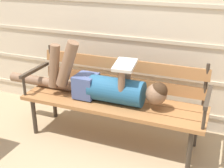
% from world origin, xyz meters
% --- Properties ---
extents(ground_plane, '(12.00, 12.00, 0.00)m').
position_xyz_m(ground_plane, '(0.00, 0.00, 0.00)').
color(ground_plane, tan).
extents(house_siding, '(4.96, 0.08, 2.19)m').
position_xyz_m(house_siding, '(0.00, 0.69, 1.10)').
color(house_siding, beige).
rests_on(house_siding, ground).
extents(park_bench, '(1.77, 0.51, 0.83)m').
position_xyz_m(park_bench, '(-0.00, 0.21, 0.46)').
color(park_bench, '#9E6638').
rests_on(park_bench, ground).
extents(reclining_person, '(1.73, 0.26, 0.58)m').
position_xyz_m(reclining_person, '(-0.11, 0.14, 0.58)').
color(reclining_person, '#23567A').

